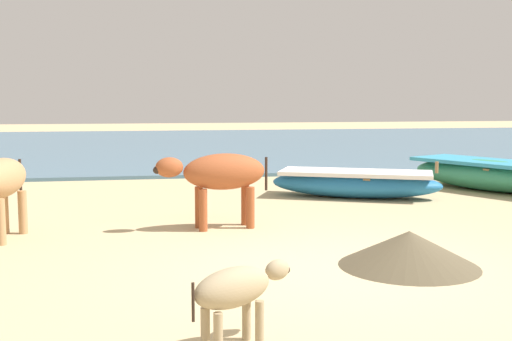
% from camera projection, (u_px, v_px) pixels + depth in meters
% --- Properties ---
extents(ground, '(80.00, 80.00, 0.00)m').
position_uv_depth(ground, '(347.00, 271.00, 6.55)').
color(ground, tan).
extents(sea_water, '(60.00, 20.00, 0.08)m').
position_uv_depth(sea_water, '(197.00, 144.00, 24.08)').
color(sea_water, slate).
rests_on(sea_water, ground).
extents(fishing_boat_0, '(2.58, 3.49, 0.78)m').
position_uv_depth(fishing_boat_0, '(489.00, 174.00, 12.28)').
color(fishing_boat_0, '#338C66').
rests_on(fishing_boat_0, ground).
extents(fishing_boat_3, '(3.16, 2.14, 0.68)m').
position_uv_depth(fishing_boat_3, '(356.00, 183.00, 11.39)').
color(fishing_boat_3, '#1E669E').
rests_on(fishing_boat_3, ground).
extents(calf_near_dun, '(0.84, 0.63, 0.59)m').
position_uv_depth(calf_near_dun, '(236.00, 290.00, 4.47)').
color(calf_near_dun, tan).
rests_on(calf_near_dun, ground).
extents(cow_second_adult_rust, '(1.58, 0.60, 1.03)m').
position_uv_depth(cow_second_adult_rust, '(220.00, 175.00, 8.62)').
color(cow_second_adult_rust, '#9E4C28').
rests_on(cow_second_adult_rust, ground).
extents(debris_pile_0, '(2.10, 2.10, 0.38)m').
position_uv_depth(debris_pile_0, '(409.00, 249.00, 6.70)').
color(debris_pile_0, brown).
rests_on(debris_pile_0, ground).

